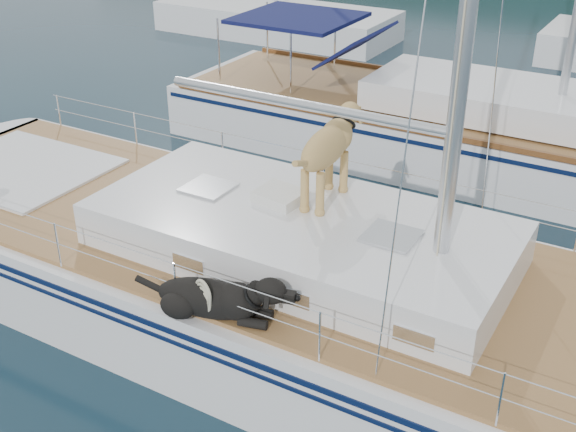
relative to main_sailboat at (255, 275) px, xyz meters
The scene contains 4 objects.
ground 0.70m from the main_sailboat, behind, with size 120.00×120.00×0.00m, color black.
main_sailboat is the anchor object (origin of this frame).
neighbor_sailboat 6.70m from the main_sailboat, 88.53° to the left, with size 11.00×3.50×13.30m.
bg_boat_west 16.18m from the main_sailboat, 120.05° to the left, with size 8.00×3.00×11.65m.
Camera 1 is at (4.63, -6.89, 5.91)m, focal length 45.00 mm.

